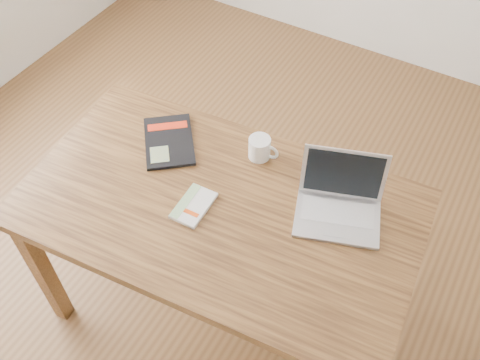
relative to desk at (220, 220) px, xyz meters
The scene contains 6 objects.
room 0.72m from the desk, 124.39° to the left, with size 4.04×4.04×2.70m.
desk is the anchor object (origin of this frame).
white_guidebook 0.13m from the desk, 143.32° to the right, with size 0.11×0.17×0.01m.
black_guidebook 0.37m from the desk, 153.63° to the left, with size 0.31×0.33×0.01m.
laptop 0.43m from the desk, 26.91° to the left, with size 0.35×0.32×0.20m.
coffee_mug 0.30m from the desk, 87.13° to the left, with size 0.12×0.08×0.09m.
Camera 1 is at (0.66, -1.09, 2.23)m, focal length 40.00 mm.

